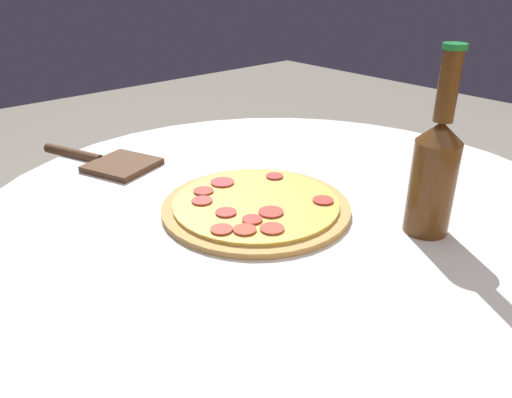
% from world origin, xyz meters
% --- Properties ---
extents(table, '(1.07, 1.07, 0.76)m').
position_xyz_m(table, '(0.00, 0.00, 0.61)').
color(table, silver).
rests_on(table, ground_plane).
extents(pizza, '(0.32, 0.32, 0.02)m').
position_xyz_m(pizza, '(0.05, -0.03, 0.76)').
color(pizza, tan).
rests_on(pizza, table).
extents(beer_bottle, '(0.07, 0.07, 0.28)m').
position_xyz_m(beer_bottle, '(-0.10, 0.20, 0.86)').
color(beer_bottle, '#563314').
rests_on(beer_bottle, table).
extents(pizza_paddle, '(0.16, 0.29, 0.02)m').
position_xyz_m(pizza_paddle, '(0.14, -0.39, 0.76)').
color(pizza_paddle, brown).
rests_on(pizza_paddle, table).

